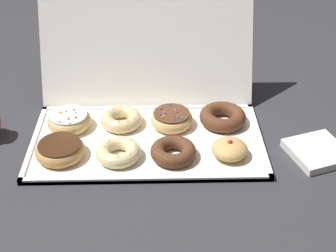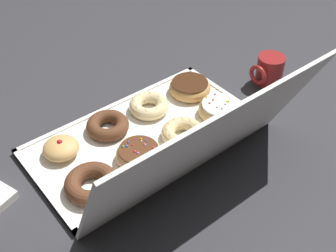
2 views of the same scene
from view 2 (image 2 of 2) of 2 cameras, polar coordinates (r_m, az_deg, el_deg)
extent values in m
plane|color=#333338|center=(1.10, -3.10, -1.54)|extent=(3.00, 3.00, 0.00)
cube|color=white|center=(1.10, -3.11, -1.35)|extent=(0.58, 0.31, 0.01)
cube|color=white|center=(1.19, -7.35, 2.51)|extent=(0.58, 0.01, 0.01)
cube|color=white|center=(1.01, 1.88, -5.67)|extent=(0.58, 0.01, 0.01)
cube|color=white|center=(1.24, 7.44, 4.28)|extent=(0.01, 0.31, 0.01)
cube|color=white|center=(1.01, -16.21, -7.98)|extent=(0.01, 0.31, 0.01)
cube|color=white|center=(0.88, 5.24, -2.38)|extent=(0.58, 0.14, 0.29)
torus|color=tan|center=(1.22, 2.91, 5.06)|extent=(0.12, 0.12, 0.04)
cylinder|color=#472816|center=(1.21, 2.93, 5.70)|extent=(0.10, 0.10, 0.01)
torus|color=beige|center=(1.16, -2.53, 2.70)|extent=(0.11, 0.11, 0.03)
sphere|color=beige|center=(1.13, -4.03, 2.34)|extent=(0.02, 0.02, 0.02)
sphere|color=beige|center=(1.12, -2.81, 1.91)|extent=(0.02, 0.02, 0.02)
sphere|color=beige|center=(1.13, -1.42, 2.16)|extent=(0.02, 0.02, 0.02)
sphere|color=beige|center=(1.15, -0.72, 2.94)|extent=(0.02, 0.02, 0.02)
sphere|color=beige|center=(1.17, -1.09, 3.77)|extent=(0.02, 0.02, 0.02)
sphere|color=beige|center=(1.18, -2.29, 4.17)|extent=(0.02, 0.02, 0.02)
sphere|color=beige|center=(1.17, -3.62, 3.93)|extent=(0.02, 0.02, 0.02)
sphere|color=beige|center=(1.15, -4.35, 3.18)|extent=(0.02, 0.02, 0.02)
torus|color=#59331E|center=(1.10, -7.98, 0.07)|extent=(0.11, 0.11, 0.03)
ellipsoid|color=tan|center=(1.06, -13.97, -2.85)|extent=(0.09, 0.09, 0.04)
sphere|color=#B21923|center=(1.05, -14.13, -2.13)|extent=(0.01, 0.01, 0.01)
torus|color=#E5B770|center=(1.15, 6.82, 2.15)|extent=(0.11, 0.11, 0.04)
cylinder|color=white|center=(1.13, 6.89, 2.84)|extent=(0.10, 0.10, 0.01)
sphere|color=green|center=(1.13, 7.59, 2.86)|extent=(0.00, 0.00, 0.00)
sphere|color=orange|center=(1.12, 7.16, 2.35)|extent=(0.00, 0.00, 0.00)
sphere|color=green|center=(1.12, 6.50, 2.48)|extent=(0.00, 0.00, 0.00)
sphere|color=pink|center=(1.11, 7.18, 2.26)|extent=(0.00, 0.00, 0.00)
sphere|color=orange|center=(1.14, 6.00, 3.48)|extent=(0.01, 0.01, 0.01)
sphere|color=yellow|center=(1.15, 5.11, 3.84)|extent=(0.01, 0.01, 0.01)
sphere|color=yellow|center=(1.14, 8.01, 3.24)|extent=(0.01, 0.01, 0.01)
sphere|color=red|center=(1.13, 5.52, 3.02)|extent=(0.01, 0.01, 0.01)
sphere|color=yellow|center=(1.14, 7.75, 3.22)|extent=(0.00, 0.00, 0.00)
sphere|color=pink|center=(1.16, 6.25, 4.19)|extent=(0.01, 0.01, 0.01)
torus|color=#EACC8C|center=(1.07, 1.99, -0.92)|extent=(0.11, 0.11, 0.03)
sphere|color=#EACC8C|center=(1.05, 0.45, -1.39)|extent=(0.02, 0.02, 0.02)
sphere|color=#EACC8C|center=(1.04, 1.40, -1.83)|extent=(0.02, 0.02, 0.02)
sphere|color=#EACC8C|center=(1.04, 2.55, -1.86)|extent=(0.02, 0.02, 0.02)
sphere|color=#EACC8C|center=(1.05, 3.51, -1.46)|extent=(0.02, 0.02, 0.02)
sphere|color=#EACC8C|center=(1.06, 3.97, -0.78)|extent=(0.02, 0.02, 0.02)
sphere|color=#EACC8C|center=(1.08, 3.80, -0.04)|extent=(0.02, 0.02, 0.02)
sphere|color=#EACC8C|center=(1.09, 3.07, 0.52)|extent=(0.02, 0.02, 0.02)
sphere|color=#EACC8C|center=(1.09, 2.02, 0.75)|extent=(0.02, 0.02, 0.02)
sphere|color=#EACC8C|center=(1.09, 0.97, 0.57)|extent=(0.02, 0.02, 0.02)
sphere|color=#EACC8C|center=(1.08, 0.22, 0.05)|extent=(0.02, 0.02, 0.02)
sphere|color=#EACC8C|center=(1.06, 0.02, -0.68)|extent=(0.02, 0.02, 0.02)
torus|color=#E5B770|center=(1.02, -3.85, -3.83)|extent=(0.11, 0.11, 0.04)
cylinder|color=#59331E|center=(1.00, -3.89, -3.14)|extent=(0.09, 0.09, 0.01)
sphere|color=blue|center=(0.98, -2.53, -4.10)|extent=(0.00, 0.00, 0.00)
sphere|color=white|center=(1.02, -3.53, -2.02)|extent=(0.00, 0.00, 0.00)
sphere|color=blue|center=(1.02, -5.28, -2.15)|extent=(0.00, 0.00, 0.00)
sphere|color=blue|center=(1.01, -5.45, -2.67)|extent=(0.01, 0.01, 0.01)
sphere|color=pink|center=(1.01, -3.06, -2.49)|extent=(0.01, 0.01, 0.01)
sphere|color=pink|center=(0.99, -4.00, -3.59)|extent=(0.01, 0.01, 0.01)
sphere|color=green|center=(1.01, -5.96, -2.74)|extent=(0.01, 0.01, 0.01)
sphere|color=red|center=(0.99, -4.40, -3.40)|extent=(0.01, 0.01, 0.01)
sphere|color=red|center=(1.01, -4.73, -2.49)|extent=(0.00, 0.00, 0.00)
sphere|color=red|center=(1.00, -1.96, -2.88)|extent=(0.01, 0.01, 0.01)
sphere|color=blue|center=(1.02, -2.89, -1.94)|extent=(0.00, 0.00, 0.00)
sphere|color=orange|center=(1.02, -3.58, -1.73)|extent=(0.01, 0.01, 0.01)
torus|color=#59331E|center=(0.97, -10.05, -7.52)|extent=(0.12, 0.12, 0.04)
cylinder|color=maroon|center=(1.30, 13.33, 7.27)|extent=(0.08, 0.08, 0.09)
cylinder|color=black|center=(1.28, 13.59, 8.63)|extent=(0.07, 0.07, 0.01)
torus|color=maroon|center=(1.26, 11.78, 6.63)|extent=(0.01, 0.06, 0.06)
camera|label=1|loc=(1.70, -30.58, 36.40)|focal=52.12mm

